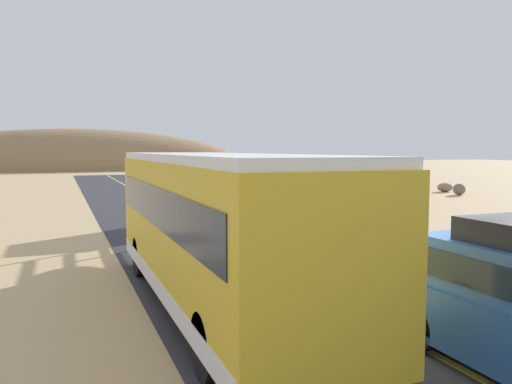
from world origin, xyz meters
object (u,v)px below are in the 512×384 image
boulder_near_shoulder (459,189)px  bus (217,225)px  boulder_mid_field (445,187)px  livestock_truck (233,186)px

boulder_near_shoulder → bus: bearing=-141.9°
boulder_near_shoulder → boulder_mid_field: (1.04, 2.64, -0.07)m
bus → boulder_near_shoulder: bearing=38.1°
livestock_truck → boulder_mid_field: livestock_truck is taller
bus → boulder_mid_field: bearing=40.6°
bus → boulder_near_shoulder: 30.54m
livestock_truck → boulder_near_shoulder: size_ratio=9.93×
bus → boulder_mid_field: (25.05, 21.46, -1.40)m
bus → boulder_near_shoulder: (24.00, 18.83, -1.33)m
livestock_truck → bus: 10.75m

